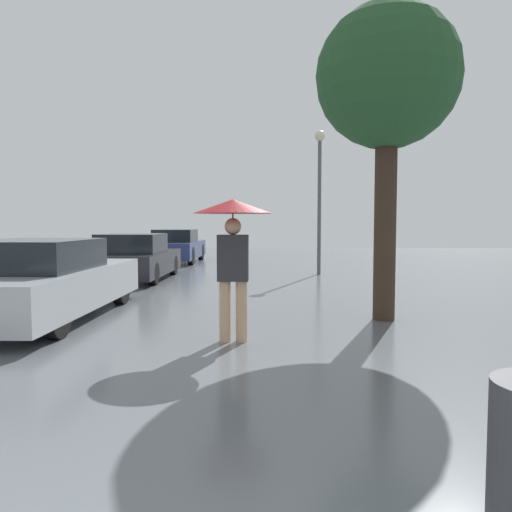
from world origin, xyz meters
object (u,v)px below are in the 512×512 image
Objects in this scene: parked_car_second at (40,281)px; parked_car_farthest at (176,247)px; street_lamp at (320,179)px; pedestrian at (233,230)px; tree at (388,81)px; parked_car_third at (134,258)px.

parked_car_second is 11.49m from parked_car_farthest.
street_lamp reaches higher than parked_car_second.
pedestrian is at bearing -76.24° from parked_car_farthest.
tree is (5.44, 0.08, 3.09)m from parked_car_second.
parked_car_second is at bearing 155.50° from pedestrian.
street_lamp is (-0.34, 6.98, -0.87)m from tree.
parked_car_farthest is at bearing 89.76° from parked_car_third.
parked_car_third is (-0.02, 5.54, -0.03)m from parked_car_second.
parked_car_second reaches higher than parked_car_third.
street_lamp is at bearing -41.03° from parked_car_farthest.
parked_car_third is 5.96m from parked_car_farthest.
pedestrian is 0.40× the size of parked_car_second.
parked_car_farthest is at bearing 138.97° from street_lamp.
parked_car_second is (-3.17, 1.45, -0.84)m from pedestrian.
parked_car_farthest is (-3.17, 12.94, -0.83)m from pedestrian.
street_lamp is (5.09, -4.43, 2.21)m from parked_car_farthest.
parked_car_second is 1.14× the size of parked_car_third.
tree is (5.43, -11.41, 3.09)m from parked_car_farthest.
pedestrian is at bearing -24.50° from parked_car_second.
tree reaches higher than parked_car_farthest.
parked_car_farthest is 0.87× the size of tree.
pedestrian is 0.43× the size of parked_car_farthest.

